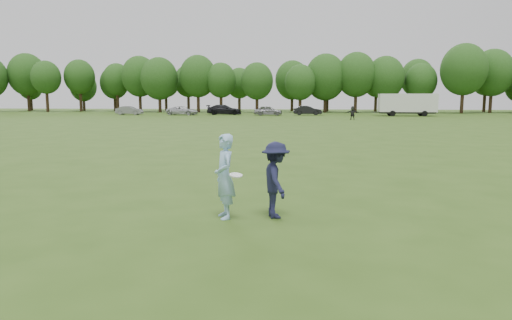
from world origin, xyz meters
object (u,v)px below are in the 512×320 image
object	(u,v)px
defender	(276,180)
car_e	(268,111)
player_far_d	(353,113)
car_d	(224,110)
thrower	(225,176)
car_b	(129,110)
car_c	(182,111)
car_f	(308,111)
cargo_trailer	(407,104)

from	to	relation	value
defender	car_e	xyz separation A→B (m)	(-5.69, 58.46, -0.09)
player_far_d	car_d	distance (m)	23.33
thrower	car_e	xyz separation A→B (m)	(-4.63, 58.65, -0.17)
car_b	car_c	size ratio (longest dim) A/B	0.86
thrower	player_far_d	xyz separation A→B (m)	(6.65, 46.48, -0.08)
car_c	car_e	world-z (taller)	car_e
car_e	car_b	bearing A→B (deg)	88.28
car_f	defender	bearing A→B (deg)	174.37
car_d	cargo_trailer	xyz separation A→B (m)	(27.17, -1.81, 1.00)
thrower	cargo_trailer	world-z (taller)	cargo_trailer
car_e	car_f	distance (m)	6.18
car_b	car_f	world-z (taller)	car_f
player_far_d	defender	bearing A→B (deg)	-86.83
cargo_trailer	player_far_d	bearing A→B (deg)	-124.99
cargo_trailer	car_d	bearing A→B (deg)	176.19
player_far_d	car_c	xyz separation A→B (m)	(-24.50, 12.47, -0.14)
car_e	car_f	world-z (taller)	car_e
car_c	car_e	distance (m)	13.22
defender	player_far_d	bearing A→B (deg)	-24.08
car_b	car_e	size ratio (longest dim) A/B	0.97
car_f	car_c	bearing A→B (deg)	90.06
thrower	car_b	size ratio (longest dim) A/B	0.43
player_far_d	car_e	size ratio (longest dim) A/B	0.38
player_far_d	car_e	distance (m)	16.59
car_c	cargo_trailer	world-z (taller)	cargo_trailer
car_f	cargo_trailer	bearing A→B (deg)	-102.57
defender	cargo_trailer	xyz separation A→B (m)	(14.38, 58.86, 0.97)
player_far_d	car_d	xyz separation A→B (m)	(-18.37, 14.37, -0.03)
car_d	car_b	bearing A→B (deg)	94.00
player_far_d	car_f	xyz separation A→B (m)	(-5.49, 14.33, -0.10)
defender	cargo_trailer	world-z (taller)	cargo_trailer
player_far_d	car_d	world-z (taller)	player_far_d
car_e	cargo_trailer	distance (m)	20.10
car_e	cargo_trailer	world-z (taller)	cargo_trailer
thrower	car_f	bearing A→B (deg)	154.36
car_b	car_f	bearing A→B (deg)	-87.27
car_b	thrower	bearing A→B (deg)	-157.42
player_far_d	cargo_trailer	bearing A→B (deg)	65.07
car_e	car_d	bearing A→B (deg)	71.37
thrower	cargo_trailer	bearing A→B (deg)	140.79
player_far_d	car_c	distance (m)	27.49
defender	car_c	bearing A→B (deg)	0.64
player_far_d	car_c	size ratio (longest dim) A/B	0.34
defender	car_b	size ratio (longest dim) A/B	0.39
car_d	car_f	world-z (taller)	car_d
car_c	car_e	size ratio (longest dim) A/B	1.13
thrower	car_e	world-z (taller)	thrower
thrower	car_b	world-z (taller)	thrower
car_e	cargo_trailer	size ratio (longest dim) A/B	0.47
defender	thrower	bearing A→B (deg)	82.70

